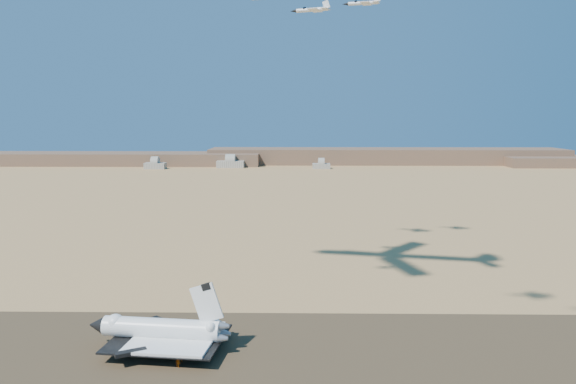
{
  "coord_description": "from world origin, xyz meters",
  "views": [
    {
      "loc": [
        13.74,
        -133.12,
        57.68
      ],
      "look_at": [
        11.44,
        8.0,
        38.3
      ],
      "focal_mm": 35.0,
      "sensor_mm": 36.0,
      "label": 1
    }
  ],
  "objects_px": {
    "crew_a": "(182,358)",
    "chase_jet_e": "(363,3)",
    "crew_c": "(177,363)",
    "crew_b": "(179,363)",
    "chase_jet_d": "(311,10)",
    "shuttle": "(161,331)"
  },
  "relations": [
    {
      "from": "crew_a",
      "to": "chase_jet_e",
      "type": "relative_size",
      "value": 0.13
    },
    {
      "from": "crew_a",
      "to": "crew_c",
      "type": "distance_m",
      "value": 2.81
    },
    {
      "from": "crew_b",
      "to": "crew_c",
      "type": "height_order",
      "value": "crew_b"
    },
    {
      "from": "chase_jet_d",
      "to": "chase_jet_e",
      "type": "height_order",
      "value": "chase_jet_e"
    },
    {
      "from": "chase_jet_d",
      "to": "crew_a",
      "type": "bearing_deg",
      "value": -87.63
    },
    {
      "from": "chase_jet_e",
      "to": "crew_b",
      "type": "bearing_deg",
      "value": -100.44
    },
    {
      "from": "crew_b",
      "to": "crew_a",
      "type": "bearing_deg",
      "value": -25.97
    },
    {
      "from": "crew_b",
      "to": "chase_jet_e",
      "type": "distance_m",
      "value": 153.93
    },
    {
      "from": "crew_c",
      "to": "crew_b",
      "type": "bearing_deg",
      "value": -153.72
    },
    {
      "from": "shuttle",
      "to": "chase_jet_e",
      "type": "height_order",
      "value": "chase_jet_e"
    },
    {
      "from": "crew_a",
      "to": "crew_b",
      "type": "relative_size",
      "value": 1.02
    },
    {
      "from": "chase_jet_d",
      "to": "chase_jet_e",
      "type": "relative_size",
      "value": 1.07
    },
    {
      "from": "chase_jet_d",
      "to": "chase_jet_e",
      "type": "distance_m",
      "value": 20.74
    },
    {
      "from": "shuttle",
      "to": "chase_jet_e",
      "type": "bearing_deg",
      "value": 64.72
    },
    {
      "from": "crew_c",
      "to": "chase_jet_e",
      "type": "bearing_deg",
      "value": -89.15
    },
    {
      "from": "chase_jet_d",
      "to": "crew_b",
      "type": "bearing_deg",
      "value": -87.22
    },
    {
      "from": "crew_a",
      "to": "chase_jet_e",
      "type": "bearing_deg",
      "value": -37.95
    },
    {
      "from": "chase_jet_d",
      "to": "chase_jet_e",
      "type": "bearing_deg",
      "value": 33.12
    },
    {
      "from": "crew_c",
      "to": "chase_jet_d",
      "type": "distance_m",
      "value": 143.11
    },
    {
      "from": "shuttle",
      "to": "chase_jet_d",
      "type": "distance_m",
      "value": 135.43
    },
    {
      "from": "crew_a",
      "to": "chase_jet_e",
      "type": "distance_m",
      "value": 152.0
    },
    {
      "from": "shuttle",
      "to": "crew_b",
      "type": "distance_m",
      "value": 12.34
    }
  ]
}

